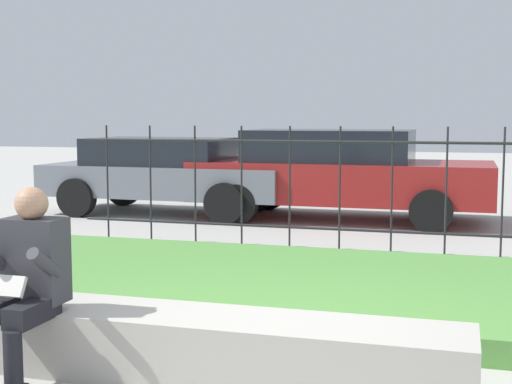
% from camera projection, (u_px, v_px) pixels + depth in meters
% --- Properties ---
extents(stone_bench, '(3.12, 0.58, 0.42)m').
position_uv_depth(stone_bench, '(218.00, 353.00, 4.46)').
color(stone_bench, '#ADA89E').
rests_on(stone_bench, ground_plane).
extents(person_seated_reader, '(0.42, 0.73, 1.22)m').
position_uv_depth(person_seated_reader, '(25.00, 278.00, 4.42)').
color(person_seated_reader, black).
rests_on(person_seated_reader, ground_plane).
extents(grass_berm, '(9.37, 2.94, 0.20)m').
position_uv_depth(grass_berm, '(334.00, 289.00, 6.45)').
color(grass_berm, '#569342').
rests_on(grass_berm, ground_plane).
extents(iron_fence, '(7.37, 0.03, 1.54)m').
position_uv_depth(iron_fence, '(366.00, 189.00, 8.41)').
color(iron_fence, '#232326').
rests_on(iron_fence, ground_plane).
extents(car_parked_left, '(4.25, 1.91, 1.29)m').
position_uv_depth(car_parked_left, '(167.00, 173.00, 12.13)').
color(car_parked_left, slate).
rests_on(car_parked_left, ground_plane).
extents(car_parked_center, '(4.70, 2.02, 1.44)m').
position_uv_depth(car_parked_center, '(338.00, 172.00, 11.42)').
color(car_parked_center, maroon).
rests_on(car_parked_center, ground_plane).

